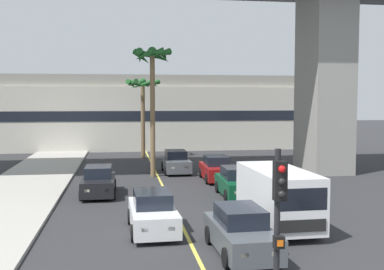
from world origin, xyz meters
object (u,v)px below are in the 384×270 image
(car_queue_front, at_px, (237,183))
(delivery_van, at_px, (278,196))
(palm_tree_near_median, at_px, (143,93))
(car_queue_fourth, at_px, (217,169))
(car_queue_sixth, at_px, (176,162))
(car_queue_fifth, at_px, (241,232))
(car_queue_second, at_px, (99,182))
(traffic_light_median_near, at_px, (278,226))
(car_queue_third, at_px, (153,213))
(palm_tree_mid_median, at_px, (152,70))

(car_queue_front, relative_size, delivery_van, 0.78)
(palm_tree_near_median, bearing_deg, car_queue_front, -77.05)
(car_queue_fourth, xyz_separation_m, car_queue_sixth, (-2.19, 3.65, 0.00))
(car_queue_front, distance_m, car_queue_fifth, 9.49)
(car_queue_second, distance_m, traffic_light_median_near, 17.94)
(car_queue_sixth, height_order, palm_tree_near_median, palm_tree_near_median)
(car_queue_second, relative_size, traffic_light_median_near, 0.98)
(car_queue_second, bearing_deg, car_queue_third, -72.31)
(car_queue_third, xyz_separation_m, palm_tree_mid_median, (0.88, 13.36, 6.36))
(car_queue_second, height_order, car_queue_fourth, same)
(car_queue_fourth, relative_size, car_queue_fifth, 0.99)
(car_queue_fifth, relative_size, traffic_light_median_near, 0.99)
(car_queue_third, relative_size, palm_tree_mid_median, 0.48)
(car_queue_fourth, relative_size, delivery_van, 0.78)
(car_queue_front, relative_size, car_queue_fourth, 1.00)
(car_queue_second, xyz_separation_m, traffic_light_median_near, (4.21, -17.33, 1.99))
(car_queue_sixth, height_order, delivery_van, delivery_van)
(traffic_light_median_near, bearing_deg, car_queue_fourth, 81.84)
(car_queue_fourth, bearing_deg, car_queue_front, -89.47)
(car_queue_sixth, relative_size, traffic_light_median_near, 0.98)
(palm_tree_mid_median, bearing_deg, car_queue_second, -119.67)
(palm_tree_near_median, xyz_separation_m, palm_tree_mid_median, (0.12, -10.59, 1.35))
(car_queue_second, bearing_deg, car_queue_front, -11.60)
(car_queue_sixth, xyz_separation_m, palm_tree_near_median, (-1.87, 8.97, 5.01))
(car_queue_front, xyz_separation_m, palm_tree_mid_median, (-3.99, 7.28, 6.36))
(car_queue_front, distance_m, car_queue_second, 7.44)
(palm_tree_near_median, bearing_deg, car_queue_third, -91.81)
(car_queue_second, relative_size, car_queue_fourth, 0.99)
(car_queue_third, xyz_separation_m, traffic_light_median_near, (1.80, -9.75, 1.99))
(car_queue_fifth, relative_size, palm_tree_mid_median, 0.48)
(delivery_van, bearing_deg, car_queue_fourth, 90.97)
(car_queue_fourth, distance_m, delivery_van, 11.49)
(car_queue_second, xyz_separation_m, palm_tree_mid_median, (3.30, 5.78, 6.36))
(car_queue_third, distance_m, car_queue_fourth, 12.31)
(car_queue_second, bearing_deg, palm_tree_mid_median, 60.33)
(car_queue_sixth, bearing_deg, car_queue_fifth, -89.66)
(traffic_light_median_near, bearing_deg, delivery_van, 71.48)
(car_queue_fifth, height_order, delivery_van, delivery_van)
(car_queue_front, xyz_separation_m, traffic_light_median_near, (-3.07, -15.83, 1.99))
(car_queue_front, relative_size, car_queue_sixth, 1.01)
(car_queue_third, relative_size, car_queue_fifth, 1.00)
(palm_tree_near_median, bearing_deg, traffic_light_median_near, -88.23)
(car_queue_front, relative_size, traffic_light_median_near, 0.98)
(car_queue_third, distance_m, car_queue_sixth, 15.21)
(car_queue_third, bearing_deg, car_queue_fourth, 66.95)
(palm_tree_near_median, bearing_deg, palm_tree_mid_median, -89.34)
(car_queue_second, bearing_deg, delivery_van, -46.12)
(car_queue_fourth, height_order, car_queue_sixth, same)
(palm_tree_mid_median, bearing_deg, palm_tree_near_median, 90.66)
(car_queue_third, xyz_separation_m, delivery_van, (5.01, -0.15, 0.57))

